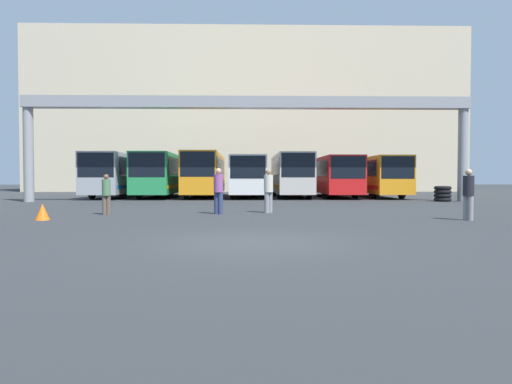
# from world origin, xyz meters

# --- Properties ---
(ground_plane) EXTENTS (200.00, 200.00, 0.00)m
(ground_plane) POSITION_xyz_m (0.00, 0.00, 0.00)
(ground_plane) COLOR #2D3033
(building_backdrop) EXTENTS (48.61, 12.00, 17.94)m
(building_backdrop) POSITION_xyz_m (0.00, 45.09, 8.97)
(building_backdrop) COLOR beige
(building_backdrop) RESTS_ON ground
(overhead_gantry) EXTENTS (27.43, 0.80, 6.45)m
(overhead_gantry) POSITION_xyz_m (0.00, 18.01, 5.42)
(overhead_gantry) COLOR gray
(overhead_gantry) RESTS_ON ground
(bus_slot_0) EXTENTS (2.58, 11.88, 3.21)m
(bus_slot_0) POSITION_xyz_m (-9.87, 25.49, 1.85)
(bus_slot_0) COLOR #999EA5
(bus_slot_0) RESTS_ON ground
(bus_slot_1) EXTENTS (2.60, 11.87, 3.23)m
(bus_slot_1) POSITION_xyz_m (-6.58, 25.49, 1.86)
(bus_slot_1) COLOR #268C4C
(bus_slot_1) RESTS_ON ground
(bus_slot_2) EXTENTS (2.48, 11.66, 3.30)m
(bus_slot_2) POSITION_xyz_m (-3.29, 25.38, 1.90)
(bus_slot_2) COLOR orange
(bus_slot_2) RESTS_ON ground
(bus_slot_3) EXTENTS (2.55, 10.95, 3.03)m
(bus_slot_3) POSITION_xyz_m (0.00, 25.03, 1.75)
(bus_slot_3) COLOR silver
(bus_slot_3) RESTS_ON ground
(bus_slot_4) EXTENTS (2.43, 10.03, 3.22)m
(bus_slot_4) POSITION_xyz_m (3.29, 24.57, 1.85)
(bus_slot_4) COLOR beige
(bus_slot_4) RESTS_ON ground
(bus_slot_5) EXTENTS (2.53, 11.90, 3.01)m
(bus_slot_5) POSITION_xyz_m (6.58, 25.50, 1.74)
(bus_slot_5) COLOR red
(bus_slot_5) RESTS_ON ground
(bus_slot_6) EXTENTS (2.44, 10.32, 3.00)m
(bus_slot_6) POSITION_xyz_m (9.87, 24.71, 1.73)
(bus_slot_6) COLOR orange
(bus_slot_6) RESTS_ON ground
(pedestrian_mid_left) EXTENTS (0.36, 0.36, 1.75)m
(pedestrian_mid_left) POSITION_xyz_m (7.44, 5.14, 0.93)
(pedestrian_mid_left) COLOR gray
(pedestrian_mid_left) RESTS_ON ground
(pedestrian_near_center) EXTENTS (0.33, 0.33, 1.59)m
(pedestrian_near_center) POSITION_xyz_m (-5.62, 7.84, 0.85)
(pedestrian_near_center) COLOR brown
(pedestrian_near_center) RESTS_ON ground
(pedestrian_far_center) EXTENTS (0.38, 0.38, 1.81)m
(pedestrian_far_center) POSITION_xyz_m (0.80, 8.72, 0.96)
(pedestrian_far_center) COLOR gray
(pedestrian_far_center) RESTS_ON ground
(pedestrian_near_left) EXTENTS (0.38, 0.38, 1.84)m
(pedestrian_near_left) POSITION_xyz_m (-1.24, 8.12, 0.98)
(pedestrian_near_left) COLOR navy
(pedestrian_near_left) RESTS_ON ground
(traffic_cone) EXTENTS (0.48, 0.48, 0.57)m
(traffic_cone) POSITION_xyz_m (-7.10, 5.55, 0.28)
(traffic_cone) COLOR orange
(traffic_cone) RESTS_ON ground
(tire_stack) EXTENTS (1.04, 1.04, 0.96)m
(tire_stack) POSITION_xyz_m (12.14, 17.93, 0.48)
(tire_stack) COLOR black
(tire_stack) RESTS_ON ground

